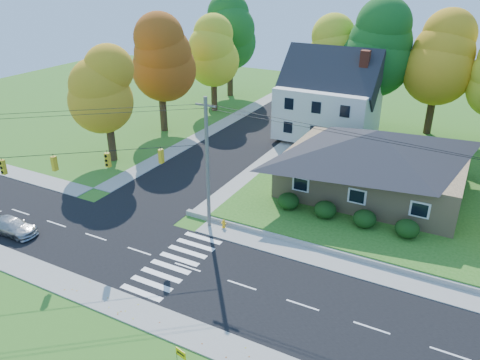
{
  "coord_description": "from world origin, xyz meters",
  "views": [
    {
      "loc": [
        14.9,
        -20.78,
        18.02
      ],
      "look_at": [
        -0.36,
        8.0,
        2.96
      ],
      "focal_mm": 35.0,
      "sensor_mm": 36.0,
      "label": 1
    }
  ],
  "objects_px": {
    "ranch_house": "(375,161)",
    "white_car": "(284,108)",
    "fire_hydrant": "(224,224)",
    "silver_sedan": "(12,226)"
  },
  "relations": [
    {
      "from": "silver_sedan",
      "to": "fire_hydrant",
      "type": "height_order",
      "value": "silver_sedan"
    },
    {
      "from": "ranch_house",
      "to": "silver_sedan",
      "type": "distance_m",
      "value": 28.6
    },
    {
      "from": "ranch_house",
      "to": "white_car",
      "type": "distance_m",
      "value": 25.35
    },
    {
      "from": "ranch_house",
      "to": "white_car",
      "type": "height_order",
      "value": "ranch_house"
    },
    {
      "from": "white_car",
      "to": "fire_hydrant",
      "type": "distance_m",
      "value": 30.84
    },
    {
      "from": "ranch_house",
      "to": "fire_hydrant",
      "type": "bearing_deg",
      "value": -128.58
    },
    {
      "from": "ranch_house",
      "to": "fire_hydrant",
      "type": "relative_size",
      "value": 20.4
    },
    {
      "from": "ranch_house",
      "to": "fire_hydrant",
      "type": "xyz_separation_m",
      "value": [
        -8.41,
        -10.54,
        -2.92
      ]
    },
    {
      "from": "ranch_house",
      "to": "silver_sedan",
      "type": "height_order",
      "value": "ranch_house"
    },
    {
      "from": "ranch_house",
      "to": "white_car",
      "type": "relative_size",
      "value": 3.77
    }
  ]
}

